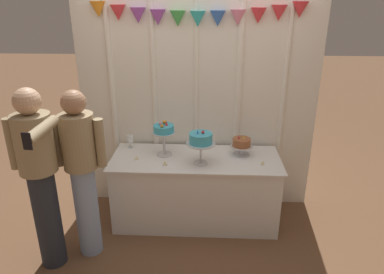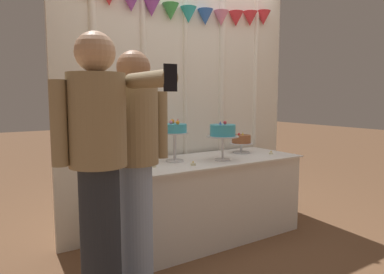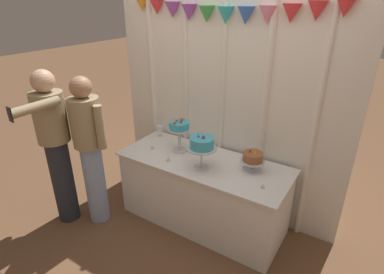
{
  "view_description": "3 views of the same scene",
  "coord_description": "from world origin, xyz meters",
  "px_view_note": "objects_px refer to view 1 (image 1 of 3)",
  "views": [
    {
      "loc": [
        0.12,
        -3.23,
        2.31
      ],
      "look_at": [
        -0.04,
        0.1,
        0.98
      ],
      "focal_mm": 33.08,
      "sensor_mm": 36.0,
      "label": 1
    },
    {
      "loc": [
        -1.89,
        -2.5,
        1.32
      ],
      "look_at": [
        -0.12,
        0.21,
        0.95
      ],
      "focal_mm": 32.94,
      "sensor_mm": 36.0,
      "label": 2
    },
    {
      "loc": [
        1.38,
        -2.27,
        2.28
      ],
      "look_at": [
        -0.11,
        0.06,
        1.01
      ],
      "focal_mm": 28.99,
      "sensor_mm": 36.0,
      "label": 3
    }
  ],
  "objects_px": {
    "cake_display_rightmost": "(241,144)",
    "guest_girl_blue_dress": "(39,173)",
    "cake_table": "(196,189)",
    "tealight_near_left": "(165,164)",
    "cake_display_leftmost": "(164,131)",
    "wine_glass": "(130,139)",
    "cake_display_center": "(201,140)",
    "tealight_near_right": "(262,164)",
    "guest_man_dark_suit": "(82,168)",
    "tealight_far_left": "(136,159)"
  },
  "relations": [
    {
      "from": "cake_display_rightmost",
      "to": "guest_girl_blue_dress",
      "type": "distance_m",
      "value": 1.96
    },
    {
      "from": "cake_table",
      "to": "tealight_near_left",
      "type": "height_order",
      "value": "tealight_near_left"
    },
    {
      "from": "cake_display_leftmost",
      "to": "guest_girl_blue_dress",
      "type": "relative_size",
      "value": 0.23
    },
    {
      "from": "cake_table",
      "to": "cake_display_rightmost",
      "type": "bearing_deg",
      "value": 12.06
    },
    {
      "from": "wine_glass",
      "to": "tealight_near_left",
      "type": "xyz_separation_m",
      "value": [
        0.44,
        -0.42,
        -0.09
      ]
    },
    {
      "from": "cake_display_center",
      "to": "tealight_near_left",
      "type": "height_order",
      "value": "cake_display_center"
    },
    {
      "from": "cake_table",
      "to": "tealight_near_right",
      "type": "height_order",
      "value": "tealight_near_right"
    },
    {
      "from": "cake_table",
      "to": "cake_display_leftmost",
      "type": "xyz_separation_m",
      "value": [
        -0.33,
        0.06,
        0.64
      ]
    },
    {
      "from": "cake_table",
      "to": "cake_display_rightmost",
      "type": "xyz_separation_m",
      "value": [
        0.48,
        0.1,
        0.5
      ]
    },
    {
      "from": "cake_table",
      "to": "cake_display_rightmost",
      "type": "relative_size",
      "value": 7.44
    },
    {
      "from": "tealight_near_left",
      "to": "tealight_near_right",
      "type": "relative_size",
      "value": 1.04
    },
    {
      "from": "tealight_near_right",
      "to": "guest_man_dark_suit",
      "type": "xyz_separation_m",
      "value": [
        -1.67,
        -0.45,
        0.14
      ]
    },
    {
      "from": "tealight_near_right",
      "to": "guest_girl_blue_dress",
      "type": "height_order",
      "value": "guest_girl_blue_dress"
    },
    {
      "from": "cake_table",
      "to": "tealight_near_right",
      "type": "relative_size",
      "value": 41.68
    },
    {
      "from": "tealight_near_left",
      "to": "tealight_near_right",
      "type": "bearing_deg",
      "value": 3.47
    },
    {
      "from": "cake_display_leftmost",
      "to": "guest_man_dark_suit",
      "type": "relative_size",
      "value": 0.24
    },
    {
      "from": "cake_table",
      "to": "wine_glass",
      "type": "height_order",
      "value": "wine_glass"
    },
    {
      "from": "cake_table",
      "to": "cake_display_center",
      "type": "bearing_deg",
      "value": -67.73
    },
    {
      "from": "guest_man_dark_suit",
      "to": "wine_glass",
      "type": "bearing_deg",
      "value": 72.38
    },
    {
      "from": "tealight_far_left",
      "to": "guest_girl_blue_dress",
      "type": "bearing_deg",
      "value": -134.42
    },
    {
      "from": "tealight_near_left",
      "to": "guest_man_dark_suit",
      "type": "height_order",
      "value": "guest_man_dark_suit"
    },
    {
      "from": "tealight_far_left",
      "to": "tealight_near_right",
      "type": "distance_m",
      "value": 1.28
    },
    {
      "from": "cake_display_leftmost",
      "to": "cake_display_center",
      "type": "bearing_deg",
      "value": -26.23
    },
    {
      "from": "cake_display_leftmost",
      "to": "cake_display_rightmost",
      "type": "bearing_deg",
      "value": 2.89
    },
    {
      "from": "tealight_far_left",
      "to": "tealight_near_left",
      "type": "height_order",
      "value": "tealight_near_left"
    },
    {
      "from": "cake_display_center",
      "to": "tealight_far_left",
      "type": "bearing_deg",
      "value": 174.43
    },
    {
      "from": "tealight_near_right",
      "to": "guest_girl_blue_dress",
      "type": "bearing_deg",
      "value": -162.17
    },
    {
      "from": "tealight_far_left",
      "to": "tealight_near_right",
      "type": "xyz_separation_m",
      "value": [
        1.28,
        -0.06,
        0.0
      ]
    },
    {
      "from": "wine_glass",
      "to": "guest_man_dark_suit",
      "type": "height_order",
      "value": "guest_man_dark_suit"
    },
    {
      "from": "cake_display_leftmost",
      "to": "tealight_near_left",
      "type": "relative_size",
      "value": 8.63
    },
    {
      "from": "cake_table",
      "to": "cake_display_rightmost",
      "type": "distance_m",
      "value": 0.7
    },
    {
      "from": "tealight_near_left",
      "to": "guest_girl_blue_dress",
      "type": "distance_m",
      "value": 1.15
    },
    {
      "from": "guest_man_dark_suit",
      "to": "tealight_far_left",
      "type": "bearing_deg",
      "value": 52.94
    },
    {
      "from": "wine_glass",
      "to": "cake_table",
      "type": "bearing_deg",
      "value": -17.9
    },
    {
      "from": "cake_display_leftmost",
      "to": "guest_man_dark_suit",
      "type": "bearing_deg",
      "value": -136.18
    },
    {
      "from": "cake_display_leftmost",
      "to": "wine_glass",
      "type": "xyz_separation_m",
      "value": [
        -0.4,
        0.18,
        -0.17
      ]
    },
    {
      "from": "cake_display_rightmost",
      "to": "tealight_near_left",
      "type": "relative_size",
      "value": 5.37
    },
    {
      "from": "cake_display_rightmost",
      "to": "tealight_near_right",
      "type": "distance_m",
      "value": 0.32
    },
    {
      "from": "cake_display_leftmost",
      "to": "wine_glass",
      "type": "relative_size",
      "value": 2.75
    },
    {
      "from": "tealight_near_left",
      "to": "guest_girl_blue_dress",
      "type": "bearing_deg",
      "value": -149.93
    },
    {
      "from": "cake_display_center",
      "to": "guest_girl_blue_dress",
      "type": "height_order",
      "value": "guest_girl_blue_dress"
    },
    {
      "from": "wine_glass",
      "to": "guest_girl_blue_dress",
      "type": "distance_m",
      "value": 1.14
    },
    {
      "from": "cake_display_center",
      "to": "wine_glass",
      "type": "relative_size",
      "value": 2.59
    },
    {
      "from": "cake_display_center",
      "to": "guest_man_dark_suit",
      "type": "height_order",
      "value": "guest_man_dark_suit"
    },
    {
      "from": "tealight_near_right",
      "to": "tealight_near_left",
      "type": "bearing_deg",
      "value": -176.53
    },
    {
      "from": "tealight_near_right",
      "to": "cake_display_rightmost",
      "type": "bearing_deg",
      "value": 130.91
    },
    {
      "from": "cake_display_leftmost",
      "to": "tealight_far_left",
      "type": "relative_size",
      "value": 8.18
    },
    {
      "from": "tealight_far_left",
      "to": "tealight_near_left",
      "type": "xyz_separation_m",
      "value": [
        0.31,
        -0.12,
        0.0
      ]
    },
    {
      "from": "cake_display_center",
      "to": "tealight_near_right",
      "type": "xyz_separation_m",
      "value": [
        0.62,
        0.0,
        -0.25
      ]
    },
    {
      "from": "tealight_near_right",
      "to": "cake_display_leftmost",
      "type": "bearing_deg",
      "value": 169.53
    }
  ]
}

